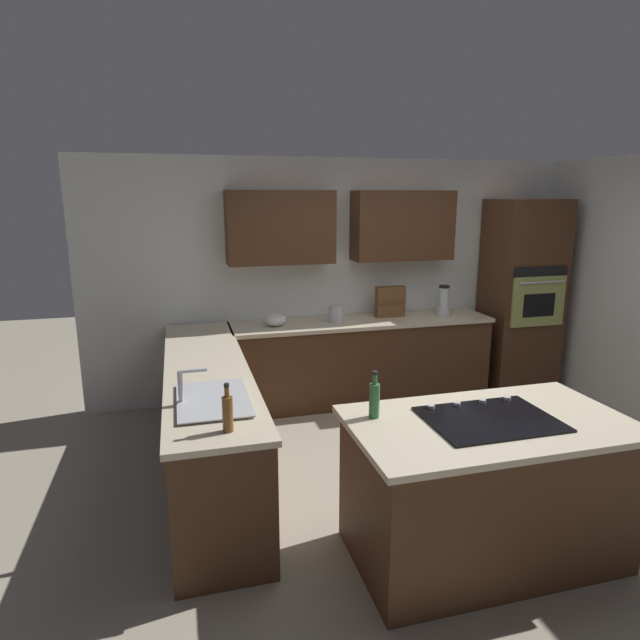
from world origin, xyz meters
TOP-DOWN VIEW (x-y plane):
  - ground_plane at (0.00, 0.00)m, footprint 14.00×14.00m
  - wall_back at (0.07, -2.04)m, footprint 6.00×0.44m
  - lower_cabinets_back at (0.10, -1.72)m, footprint 2.80×0.60m
  - countertop_back at (0.10, -1.72)m, footprint 2.84×0.64m
  - lower_cabinets_side at (1.82, -0.55)m, footprint 0.60×2.90m
  - countertop_side at (1.82, -0.55)m, footprint 0.64×2.94m
  - island_base at (0.25, 0.97)m, footprint 1.60×0.86m
  - island_top at (0.25, 0.97)m, footprint 1.68×0.94m
  - wall_oven at (-1.85, -1.72)m, footprint 0.80×0.66m
  - sink_unit at (1.83, 0.24)m, footprint 0.46×0.70m
  - cooktop at (0.25, 0.97)m, footprint 0.76×0.56m
  - blender at (-0.85, -1.71)m, footprint 0.15×0.15m
  - mixing_bowl at (1.05, -1.71)m, footprint 0.23×0.23m
  - spice_rack at (-0.25, -1.80)m, footprint 0.32×0.11m
  - kettle at (0.40, -1.71)m, footprint 0.16×0.16m
  - dish_soap_bottle at (1.77, 0.72)m, footprint 0.06×0.06m
  - oil_bottle at (0.90, 0.75)m, footprint 0.06×0.06m

SIDE VIEW (x-z plane):
  - ground_plane at x=0.00m, z-range 0.00..0.00m
  - lower_cabinets_back at x=0.10m, z-range 0.00..0.86m
  - lower_cabinets_side at x=1.82m, z-range 0.00..0.86m
  - island_base at x=0.25m, z-range 0.00..0.86m
  - countertop_back at x=0.10m, z-range 0.86..0.90m
  - countertop_side at x=1.82m, z-range 0.86..0.90m
  - island_top at x=0.25m, z-range 0.86..0.90m
  - cooktop at x=0.25m, z-range 0.89..0.92m
  - sink_unit at x=1.83m, z-range 0.80..1.03m
  - mixing_bowl at x=1.05m, z-range 0.90..1.03m
  - kettle at x=0.40m, z-range 0.90..1.07m
  - dish_soap_bottle at x=1.77m, z-range 0.87..1.16m
  - oil_bottle at x=0.90m, z-range 0.87..1.16m
  - blender at x=-0.85m, z-range 0.88..1.21m
  - spice_rack at x=-0.25m, z-range 0.90..1.24m
  - wall_oven at x=-1.85m, z-range 0.00..2.17m
  - wall_back at x=0.07m, z-range 0.15..2.75m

